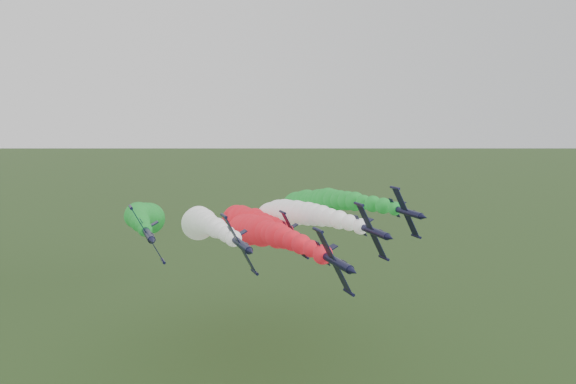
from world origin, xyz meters
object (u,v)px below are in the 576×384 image
Objects in this scene: jet_inner_right at (283,215)px; jet_lead at (251,231)px; jet_trail at (241,219)px; jet_outer_left at (144,217)px; jet_inner_left at (199,222)px; jet_outer_right at (310,204)px.

jet_lead is at bearing -140.10° from jet_inner_right.
jet_trail is (6.21, 29.58, -3.00)m from jet_lead.
jet_inner_left is at bearing -36.18° from jet_outer_left.
jet_inner_left is 21.94m from jet_trail.
jet_lead is at bearing -140.52° from jet_outer_right.
jet_lead is at bearing -58.03° from jet_inner_left.
jet_lead is 13.92m from jet_inner_right.
jet_trail is at bearing 141.49° from jet_outer_right.
jet_outer_right is at bearing 39.06° from jet_inner_right.
jet_inner_right is (10.63, 8.89, 1.31)m from jet_lead.
jet_inner_left is 14.45m from jet_outer_left.
jet_outer_left is at bearing 132.35° from jet_lead.
jet_inner_right reaches higher than jet_trail.
jet_outer_left is at bearing 156.82° from jet_inner_right.
jet_inner_right is 21.60m from jet_trail.
jet_outer_right is (41.41, -4.49, 1.49)m from jet_outer_left.
jet_outer_left is 1.01× the size of jet_trail.
jet_trail is (-15.11, 12.02, -5.04)m from jet_outer_right.
jet_outer_right is 19.96m from jet_trail.
jet_inner_left is at bearing 121.97° from jet_lead.
jet_inner_left is at bearing -172.28° from jet_outer_right.
jet_lead is 1.00× the size of jet_inner_left.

